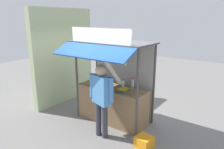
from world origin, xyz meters
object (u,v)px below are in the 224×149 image
banana_bunch_inner_left (100,55)px  vendor_person (101,95)px  water_bottle_mid_right (132,83)px  magazine_stack_rear_center (97,84)px  water_bottle_front_right (123,84)px  water_bottle_far_right (96,78)px  banana_bunch_inner_right (125,62)px  banana_bunch_leftmost (83,54)px  magazine_stack_back_right (123,90)px  plastic_crate (144,142)px

banana_bunch_inner_left → vendor_person: bearing=-48.2°
water_bottle_mid_right → magazine_stack_rear_center: (-0.89, -0.37, -0.09)m
water_bottle_mid_right → banana_bunch_inner_left: size_ratio=1.19×
magazine_stack_rear_center → water_bottle_front_right: bearing=13.3°
water_bottle_far_right → banana_bunch_inner_left: (0.61, -0.56, 0.80)m
water_bottle_front_right → magazine_stack_rear_center: bearing=-166.7°
banana_bunch_inner_left → banana_bunch_inner_right: same height
banana_bunch_inner_right → banana_bunch_leftmost: same height
water_bottle_far_right → banana_bunch_inner_right: size_ratio=0.76×
magazine_stack_back_right → plastic_crate: 1.32m
water_bottle_mid_right → banana_bunch_inner_right: (0.21, -0.72, 0.71)m
magazine_stack_back_right → banana_bunch_inner_left: 1.05m
banana_bunch_inner_left → banana_bunch_leftmost: size_ratio=0.85×
water_bottle_far_right → banana_bunch_inner_right: 1.60m
water_bottle_front_right → banana_bunch_inner_left: banana_bunch_inner_left is taller
water_bottle_far_right → magazine_stack_rear_center: bearing=-43.7°
magazine_stack_back_right → banana_bunch_leftmost: size_ratio=1.15×
water_bottle_mid_right → plastic_crate: bearing=-45.8°
magazine_stack_rear_center → magazine_stack_back_right: bearing=-1.4°
magazine_stack_back_right → vendor_person: 0.70m
plastic_crate → magazine_stack_back_right: bearing=151.6°
water_bottle_mid_right → banana_bunch_inner_left: (-0.50, -0.72, 0.79)m
water_bottle_mid_right → banana_bunch_leftmost: size_ratio=1.01×
water_bottle_far_right → plastic_crate: size_ratio=0.75×
vendor_person → plastic_crate: 1.40m
magazine_stack_back_right → banana_bunch_inner_right: (0.24, -0.33, 0.79)m
water_bottle_front_right → magazine_stack_rear_center: water_bottle_front_right is taller
banana_bunch_leftmost → vendor_person: size_ratio=0.15×
magazine_stack_back_right → banana_bunch_leftmost: 1.37m
water_bottle_front_right → magazine_stack_rear_center: 0.75m
banana_bunch_leftmost → plastic_crate: banana_bunch_leftmost is taller
water_bottle_far_right → magazine_stack_back_right: (1.07, -0.23, -0.08)m
water_bottle_front_right → water_bottle_mid_right: (0.17, 0.19, 0.01)m
banana_bunch_inner_right → vendor_person: (-0.39, -0.35, -0.74)m
banana_bunch_inner_right → banana_bunch_leftmost: size_ratio=1.24×
banana_bunch_leftmost → magazine_stack_back_right: bearing=18.0°
water_bottle_front_right → banana_bunch_inner_left: size_ratio=1.10×
banana_bunch_inner_left → plastic_crate: (1.33, -0.14, -1.75)m
magazine_stack_rear_center → banana_bunch_inner_left: bearing=-41.4°
banana_bunch_leftmost → water_bottle_far_right: bearing=96.1°
banana_bunch_inner_right → banana_bunch_leftmost: (-1.26, -0.00, 0.06)m
banana_bunch_inner_right → water_bottle_front_right: bearing=125.9°
banana_bunch_inner_left → vendor_person: size_ratio=0.13×
magazine_stack_back_right → water_bottle_front_right: bearing=124.7°
banana_bunch_leftmost → magazine_stack_rear_center: bearing=66.0°
water_bottle_mid_right → magazine_stack_rear_center: 0.97m
water_bottle_front_right → banana_bunch_inner_right: (0.38, -0.52, 0.72)m
banana_bunch_inner_right → banana_bunch_leftmost: 1.26m
banana_bunch_inner_left → plastic_crate: banana_bunch_inner_left is taller
magazine_stack_rear_center → vendor_person: size_ratio=0.15×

